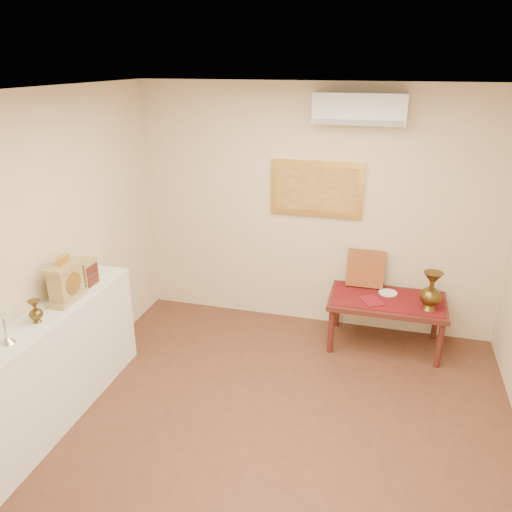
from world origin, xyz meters
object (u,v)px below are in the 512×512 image
(low_table, at_px, (387,305))
(brass_urn_tall, at_px, (432,287))
(wooden_chest, at_px, (85,273))
(mantel_clock, at_px, (66,282))
(display_ledge, at_px, (57,364))

(low_table, bearing_deg, brass_urn_tall, -17.82)
(brass_urn_tall, height_order, wooden_chest, wooden_chest)
(brass_urn_tall, xyz_separation_m, low_table, (-0.40, 0.13, -0.31))
(brass_urn_tall, distance_m, low_table, 0.53)
(wooden_chest, bearing_deg, mantel_clock, -84.99)
(display_ledge, bearing_deg, wooden_chest, 89.81)
(brass_urn_tall, relative_size, mantel_clock, 1.18)
(display_ledge, relative_size, wooden_chest, 8.28)
(display_ledge, bearing_deg, mantel_clock, 83.09)
(brass_urn_tall, xyz_separation_m, mantel_clock, (-3.05, -1.51, 0.36))
(wooden_chest, xyz_separation_m, low_table, (2.67, 1.32, -0.62))
(display_ledge, distance_m, mantel_clock, 0.71)
(display_ledge, xyz_separation_m, low_table, (2.67, 1.88, -0.01))
(display_ledge, bearing_deg, low_table, 35.10)
(brass_urn_tall, distance_m, wooden_chest, 3.31)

